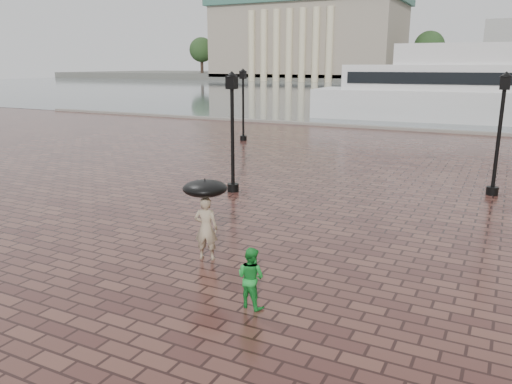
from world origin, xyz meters
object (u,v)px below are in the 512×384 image
(child_pedestrian, at_px, (251,277))
(ferry_near, at_px, (473,90))
(adult_pedestrian, at_px, (206,228))
(street_lamps, at_px, (308,119))

(child_pedestrian, height_order, ferry_near, ferry_near)
(adult_pedestrian, distance_m, ferry_near, 37.46)
(street_lamps, distance_m, ferry_near, 26.10)
(street_lamps, xyz_separation_m, ferry_near, (5.24, 25.56, 0.34))
(adult_pedestrian, distance_m, child_pedestrian, 2.81)
(ferry_near, bearing_deg, adult_pedestrian, -98.57)
(child_pedestrian, bearing_deg, street_lamps, -63.96)
(child_pedestrian, bearing_deg, ferry_near, -82.34)
(adult_pedestrian, height_order, child_pedestrian, adult_pedestrian)
(street_lamps, bearing_deg, child_pedestrian, -73.45)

